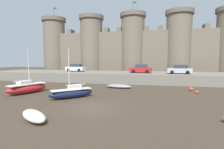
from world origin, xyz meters
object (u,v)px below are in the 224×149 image
sailboat_midflat_right (72,93)px  rowboat_midflat_centre (34,116)px  mooring_buoy_off_centre (197,92)px  mooring_buoy_near_channel (75,88)px  car_quay_centre_east (76,68)px  mooring_buoy_mid_mud (191,89)px  car_quay_west (141,69)px  car_quay_centre_west (180,69)px  sailboat_foreground_right (27,88)px  rowboat_near_channel_right (119,86)px

sailboat_midflat_right → rowboat_midflat_centre: size_ratio=1.66×
mooring_buoy_off_centre → mooring_buoy_near_channel: size_ratio=0.99×
car_quay_centre_east → mooring_buoy_mid_mud: bearing=-25.1°
car_quay_west → car_quay_centre_west: size_ratio=1.00×
mooring_buoy_off_centre → car_quay_west: car_quay_west is taller
rowboat_midflat_centre → mooring_buoy_mid_mud: bearing=48.7°
mooring_buoy_near_channel → car_quay_centre_west: size_ratio=0.09×
sailboat_foreground_right → car_quay_centre_west: bearing=35.2°
rowboat_near_channel_right → mooring_buoy_mid_mud: 10.00m
rowboat_near_channel_right → mooring_buoy_off_centre: 10.47m
car_quay_centre_west → rowboat_near_channel_right: bearing=-141.7°
rowboat_near_channel_right → car_quay_centre_west: car_quay_centre_west is taller
mooring_buoy_off_centre → car_quay_centre_west: (-0.71, 9.64, 2.32)m
car_quay_centre_east → car_quay_centre_west: bearing=-6.4°
sailboat_foreground_right → mooring_buoy_off_centre: (20.76, 4.49, -0.49)m
mooring_buoy_off_centre → mooring_buoy_mid_mud: bearing=97.5°
rowboat_midflat_centre → car_quay_west: (5.84, 23.63, 2.17)m
rowboat_midflat_centre → mooring_buoy_mid_mud: 19.95m
sailboat_foreground_right → car_quay_centre_east: size_ratio=1.33×
sailboat_foreground_right → mooring_buoy_off_centre: size_ratio=14.64×
rowboat_near_channel_right → sailboat_foreground_right: 12.40m
rowboat_near_channel_right → car_quay_west: size_ratio=0.94×
rowboat_midflat_centre → mooring_buoy_near_channel: 13.24m
car_quay_west → car_quay_centre_west: same height
rowboat_near_channel_right → car_quay_centre_east: 15.32m
car_quay_west → mooring_buoy_off_centre: bearing=-54.4°
rowboat_near_channel_right → mooring_buoy_off_centre: bearing=-11.5°
rowboat_near_channel_right → car_quay_centre_west: (9.55, 7.54, 2.20)m
mooring_buoy_off_centre → mooring_buoy_near_channel: mooring_buoy_near_channel is taller
sailboat_foreground_right → mooring_buoy_near_channel: (4.43, 4.39, -0.49)m
car_quay_west → mooring_buoy_near_channel: bearing=-129.2°
sailboat_midflat_right → car_quay_centre_west: size_ratio=1.29×
mooring_buoy_off_centre → sailboat_foreground_right: bearing=-167.8°
sailboat_midflat_right → mooring_buoy_off_centre: (14.06, 5.81, -0.40)m
rowboat_near_channel_right → sailboat_foreground_right: (-10.50, -6.59, 0.37)m
mooring_buoy_off_centre → car_quay_centre_east: 24.94m
rowboat_midflat_centre → mooring_buoy_mid_mud: size_ratio=6.60×
car_quay_west → car_quay_centre_west: (6.88, -0.97, 0.00)m
rowboat_near_channel_right → mooring_buoy_near_channel: (-6.07, -2.20, -0.12)m
rowboat_near_channel_right → car_quay_centre_west: bearing=38.3°
rowboat_near_channel_right → car_quay_centre_west: size_ratio=0.94×
rowboat_near_channel_right → car_quay_centre_east: bearing=139.2°
rowboat_near_channel_right → mooring_buoy_near_channel: bearing=-160.1°
sailboat_midflat_right → car_quay_centre_west: (13.36, 15.45, 1.92)m
sailboat_midflat_right → car_quay_centre_east: (-7.67, 17.82, 1.92)m
sailboat_midflat_right → sailboat_foreground_right: size_ratio=0.97×
mooring_buoy_near_channel → mooring_buoy_mid_mud: bearing=7.4°
car_quay_centre_west → car_quay_centre_east: bearing=173.6°
sailboat_midflat_right → car_quay_centre_east: size_ratio=1.29×
mooring_buoy_mid_mud → car_quay_centre_east: bearing=154.9°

